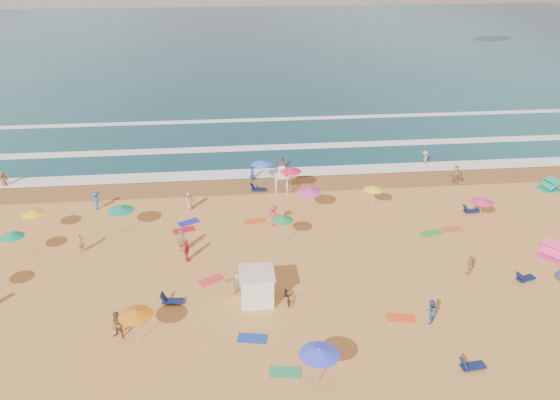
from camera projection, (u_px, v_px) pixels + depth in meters
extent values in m
plane|color=gold|center=(251.00, 257.00, 39.25)|extent=(220.00, 220.00, 0.00)
cube|color=#0C4756|center=(230.00, 46.00, 114.43)|extent=(220.00, 140.00, 0.18)
plane|color=olive|center=(244.00, 185.00, 50.43)|extent=(220.00, 220.00, 0.00)
cube|color=white|center=(243.00, 174.00, 52.63)|extent=(200.00, 2.20, 0.05)
cube|color=white|center=(241.00, 148.00, 58.89)|extent=(200.00, 1.60, 0.05)
cube|color=white|center=(238.00, 120.00, 67.85)|extent=(200.00, 1.20, 0.05)
cube|color=white|center=(257.00, 287.00, 34.09)|extent=(2.00, 2.00, 2.00)
cube|color=silver|center=(256.00, 273.00, 33.62)|extent=(2.20, 2.20, 0.12)
imported|color=black|center=(287.00, 296.00, 34.24)|extent=(0.67, 1.68, 0.86)
cone|color=#3768F9|center=(262.00, 162.00, 49.62)|extent=(1.92, 1.92, 0.35)
cone|color=orange|center=(135.00, 313.00, 30.18)|extent=(1.95, 1.95, 0.35)
cone|color=yellow|center=(33.00, 212.00, 40.85)|extent=(1.68, 1.68, 0.35)
cone|color=#DD31B7|center=(310.00, 190.00, 44.22)|extent=(1.95, 1.95, 0.35)
cone|color=#118E69|center=(12.00, 235.00, 37.54)|extent=(1.61, 1.61, 0.35)
cone|color=yellow|center=(374.00, 188.00, 45.00)|extent=(1.63, 1.63, 0.35)
cone|color=#DE3177|center=(482.00, 200.00, 42.98)|extent=(1.75, 1.75, 0.35)
cone|color=#F31945|center=(291.00, 170.00, 47.91)|extent=(1.89, 1.89, 0.35)
cone|color=#3849FF|center=(319.00, 352.00, 27.38)|extent=(2.06, 2.06, 0.35)
cone|color=green|center=(283.00, 218.00, 39.68)|extent=(1.59, 1.59, 0.35)
cone|color=#129266|center=(121.00, 209.00, 41.60)|extent=(2.00, 2.00, 0.35)
cube|color=#0F194B|center=(173.00, 301.00, 34.18)|extent=(1.33, 0.64, 0.34)
cube|color=#0F204F|center=(473.00, 366.00, 29.00)|extent=(1.35, 0.68, 0.34)
cube|color=#0E1A48|center=(526.00, 278.00, 36.45)|extent=(1.41, 0.93, 0.34)
cube|color=#0F1B4D|center=(472.00, 211.00, 45.39)|extent=(1.33, 0.64, 0.34)
cube|color=#0F144C|center=(259.00, 189.00, 49.28)|extent=(1.37, 0.74, 0.34)
cube|color=#2620C9|center=(189.00, 222.00, 43.90)|extent=(1.90, 1.59, 0.03)
cube|color=#28A05B|center=(285.00, 372.00, 28.82)|extent=(1.80, 1.09, 0.03)
cube|color=orange|center=(255.00, 221.00, 44.05)|extent=(1.82, 1.13, 0.03)
cube|color=#EA373F|center=(211.00, 280.00, 36.50)|extent=(1.89, 1.65, 0.03)
cube|color=red|center=(184.00, 230.00, 42.74)|extent=(1.89, 1.36, 0.03)
cube|color=#1B44A9|center=(252.00, 338.00, 31.25)|extent=(1.84, 1.18, 0.03)
cube|color=green|center=(431.00, 233.00, 42.28)|extent=(1.86, 1.24, 0.03)
cube|color=#F8551B|center=(401.00, 318.00, 32.92)|extent=(1.82, 1.14, 0.03)
cube|color=#CB5C2F|center=(452.00, 229.00, 42.83)|extent=(1.75, 0.97, 0.03)
imported|color=#C9323F|center=(282.00, 164.00, 53.77)|extent=(0.83, 0.91, 1.51)
imported|color=brown|center=(182.00, 241.00, 39.50)|extent=(0.74, 0.59, 1.77)
imported|color=tan|center=(455.00, 175.00, 50.39)|extent=(1.22, 1.75, 1.82)
imported|color=tan|center=(425.00, 159.00, 54.76)|extent=(1.04, 1.27, 1.71)
imported|color=#D13445|center=(273.00, 215.00, 43.05)|extent=(1.18, 0.70, 1.80)
imported|color=#AF7C51|center=(81.00, 243.00, 39.46)|extent=(0.65, 0.59, 1.50)
imported|color=tan|center=(237.00, 283.00, 34.75)|extent=(1.67, 1.06, 1.72)
imported|color=tan|center=(470.00, 265.00, 36.86)|extent=(0.86, 0.89, 1.49)
imported|color=#255EB1|center=(430.00, 312.00, 32.24)|extent=(0.90, 0.95, 1.56)
imported|color=brown|center=(118.00, 325.00, 30.94)|extent=(1.05, 0.96, 1.76)
imported|color=brown|center=(4.00, 181.00, 49.91)|extent=(1.00, 0.91, 1.71)
imported|color=#2254A0|center=(97.00, 201.00, 45.74)|extent=(1.09, 0.72, 1.58)
imported|color=#CB3258|center=(187.00, 250.00, 38.37)|extent=(0.65, 1.07, 1.71)
imported|color=#223B9F|center=(252.00, 173.00, 51.37)|extent=(0.64, 0.77, 1.81)
imported|color=tan|center=(189.00, 201.00, 45.66)|extent=(0.91, 0.77, 1.57)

